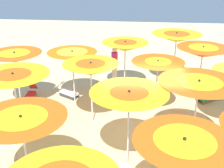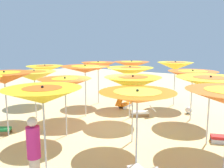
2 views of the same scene
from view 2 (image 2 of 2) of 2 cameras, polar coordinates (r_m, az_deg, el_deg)
The scene contains 19 objects.
ground at distance 9.93m, azimuth -2.34°, elevation -10.27°, with size 38.84×38.84×0.04m, color beige.
beach_umbrella_1 at distance 8.30m, azimuth 22.85°, elevation 0.28°, with size 2.25×2.25×2.35m.
beach_umbrella_2 at distance 10.87m, azimuth 19.03°, elevation 1.90°, with size 2.14×2.14×2.27m.
beach_umbrella_3 at distance 13.38m, azimuth 15.14°, elevation 4.28°, with size 1.95×1.95×2.47m.
beach_umbrella_4 at distance 6.00m, azimuth 6.19°, elevation -3.19°, with size 1.98×1.98×2.23m.
beach_umbrella_5 at distance 7.87m, azimuth 5.09°, elevation 0.27°, with size 1.93×1.93×2.35m.
beach_umbrella_6 at distance 10.54m, azimuth 4.40°, elevation 3.10°, with size 2.09×2.09×2.41m.
beach_umbrella_7 at distance 12.99m, azimuth 4.82°, elevation 4.77°, with size 1.95×1.95×2.50m.
beach_umbrella_8 at distance 6.23m, azimuth -16.51°, elevation -2.70°, with size 2.00×2.00×2.32m.
beach_umbrella_9 at distance 8.58m, azimuth -11.37°, elevation 0.21°, with size 1.92×1.92×2.21m.
beach_umbrella_10 at distance 10.94m, azimuth -6.57°, elevation 3.59°, with size 2.30×2.30×2.44m.
beach_umbrella_11 at distance 13.35m, azimuth -3.39°, elevation 4.39°, with size 1.91×1.91×2.44m.
beach_umbrella_13 at distance 9.21m, azimuth -24.75°, elevation 1.35°, with size 2.06×2.06×2.43m.
beach_umbrella_14 at distance 11.12m, azimuth -18.43°, elevation 1.89°, with size 1.96×1.96×2.23m.
beach_umbrella_15 at distance 14.01m, azimuth -16.02°, elevation 3.59°, with size 2.09×2.09×2.23m.
lounger_0 at distance 11.25m, azimuth 7.34°, elevation -6.78°, with size 0.97×1.11×0.59m.
lounger_2 at distance 12.66m, azimuth 3.08°, elevation -4.87°, with size 1.34×0.34×0.65m.
beachgoer_1 at distance 5.73m, azimuth -18.48°, elevation -15.68°, with size 0.30×0.30×1.78m.
beach_ball at distance 12.18m, azimuth 18.21°, elevation -6.07°, with size 0.35×0.35×0.35m, color white.
Camera 2 is at (-7.57, -5.49, 3.32)m, focal length 37.53 mm.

